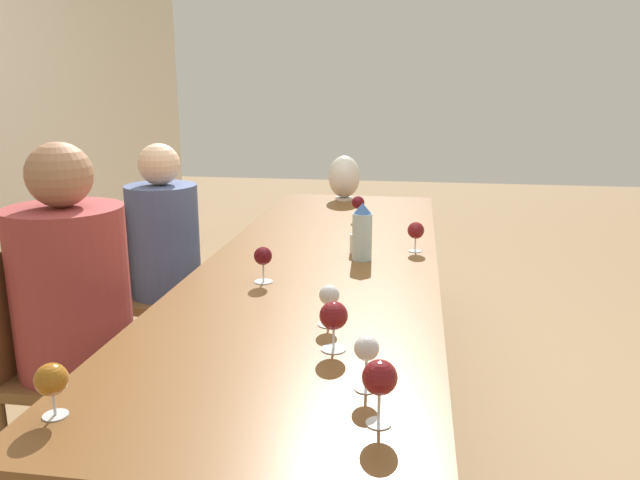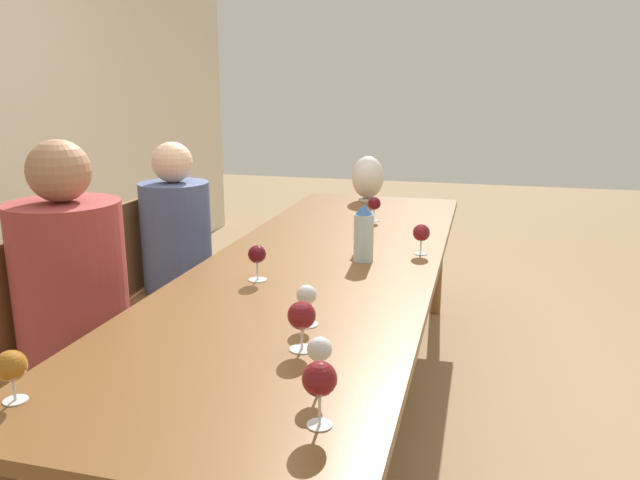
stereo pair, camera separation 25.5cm
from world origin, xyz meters
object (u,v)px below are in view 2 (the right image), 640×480
at_px(wine_glass_1, 257,256).
at_px(wine_glass_4, 320,351).
at_px(chair_far, 167,282).
at_px(person_far, 180,256).
at_px(wine_glass_2, 302,316).
at_px(wine_glass_6, 374,204).
at_px(wine_glass_7, 307,297).
at_px(water_bottle, 364,233).
at_px(chair_near, 61,347).
at_px(wine_glass_5, 11,367).
at_px(water_tumbler, 361,245).
at_px(person_near, 76,305).
at_px(wine_glass_3, 320,380).
at_px(vase, 368,178).
at_px(wine_glass_0, 421,233).

bearing_deg(wine_glass_1, wine_glass_4, -150.14).
distance_m(chair_far, person_far, 0.16).
bearing_deg(wine_glass_2, wine_glass_6, 3.19).
distance_m(wine_glass_7, chair_far, 1.40).
xyz_separation_m(water_bottle, wine_glass_7, (-0.75, 0.03, -0.03)).
xyz_separation_m(wine_glass_1, wine_glass_7, (-0.38, -0.30, -0.01)).
xyz_separation_m(chair_near, chair_far, (0.82, 0.00, 0.00)).
distance_m(wine_glass_5, wine_glass_7, 0.83).
height_order(water_bottle, chair_far, water_bottle).
relative_size(water_bottle, water_tumbler, 2.82).
bearing_deg(person_far, person_near, -179.89).
height_order(chair_near, chair_far, same).
xyz_separation_m(chair_near, person_far, (0.82, -0.08, 0.14)).
height_order(wine_glass_2, chair_far, chair_far).
xyz_separation_m(wine_glass_1, person_far, (0.55, 0.61, -0.19)).
bearing_deg(wine_glass_4, wine_glass_3, -165.24).
bearing_deg(person_far, water_bottle, -100.95).
xyz_separation_m(water_bottle, chair_near, (-0.63, 1.03, -0.35)).
bearing_deg(water_bottle, chair_near, 121.64).
height_order(vase, wine_glass_5, vase).
relative_size(water_tumbler, wine_glass_1, 0.63).
height_order(wine_glass_1, person_near, person_near).
relative_size(wine_glass_0, wine_glass_6, 1.01).
bearing_deg(wine_glass_5, person_far, 13.57).
height_order(wine_glass_5, wine_glass_7, wine_glass_7).
height_order(wine_glass_5, person_near, person_near).
bearing_deg(wine_glass_4, water_bottle, 5.63).
relative_size(wine_glass_6, chair_far, 0.14).
bearing_deg(wine_glass_1, water_bottle, -42.93).
distance_m(water_tumbler, wine_glass_1, 0.56).
distance_m(vase, wine_glass_7, 2.13).
distance_m(wine_glass_4, wine_glass_7, 0.43).
xyz_separation_m(wine_glass_4, person_near, (0.51, 1.06, -0.17)).
bearing_deg(chair_near, water_tumbler, -53.82).
bearing_deg(wine_glass_1, chair_near, 111.40).
bearing_deg(wine_glass_5, vase, -6.86).
xyz_separation_m(water_bottle, water_tumbler, (0.10, 0.03, -0.07)).
distance_m(wine_glass_3, person_far, 1.86).
distance_m(wine_glass_2, chair_near, 1.12).
relative_size(water_tumbler, chair_near, 0.09).
xyz_separation_m(water_tumbler, wine_glass_4, (-1.25, -0.14, 0.06)).
height_order(wine_glass_4, person_near, person_near).
bearing_deg(chair_near, wine_glass_5, -148.35).
bearing_deg(wine_glass_7, water_tumbler, -0.41).
xyz_separation_m(vase, wine_glass_3, (-2.67, -0.39, -0.04)).
height_order(wine_glass_7, person_near, person_near).
bearing_deg(wine_glass_4, water_tumbler, 6.46).
xyz_separation_m(wine_glass_6, wine_glass_7, (-1.53, -0.06, -0.00)).
relative_size(water_bottle, person_near, 0.19).
relative_size(wine_glass_2, wine_glass_5, 1.12).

